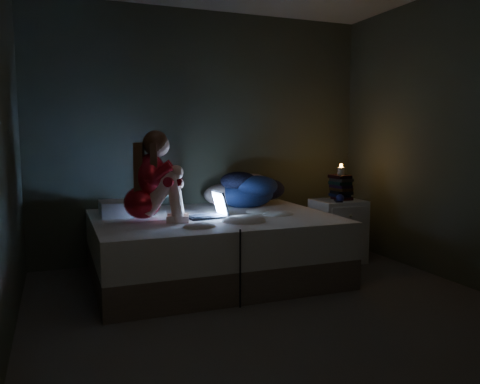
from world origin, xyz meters
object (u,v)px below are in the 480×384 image
laptop (205,204)px  phone (339,201)px  nightstand (338,231)px  candle (341,174)px  bed (213,247)px  woman (142,176)px

laptop → phone: laptop is taller
nightstand → laptop: bearing=-171.7°
laptop → candle: candle is taller
phone → bed: bearing=-158.2°
candle → laptop: bearing=-171.8°
bed → candle: (1.44, 0.13, 0.62)m
bed → woman: size_ratio=2.74×
woman → phone: bearing=18.2°
laptop → nightstand: size_ratio=0.53×
woman → nightstand: 2.16m
bed → phone: size_ratio=15.14×
woman → candle: bearing=21.6°
nightstand → phone: bearing=-120.8°
bed → laptop: laptop is taller
laptop → candle: 1.57m
bed → nightstand: size_ratio=3.29×
laptop → phone: size_ratio=2.45×
woman → candle: size_ratio=9.66×
candle → phone: (-0.10, -0.13, -0.26)m
bed → candle: 1.57m
nightstand → candle: candle is taller
woman → bed: bearing=23.6°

